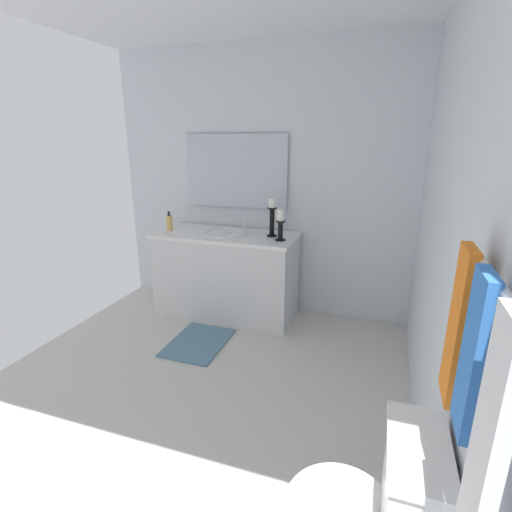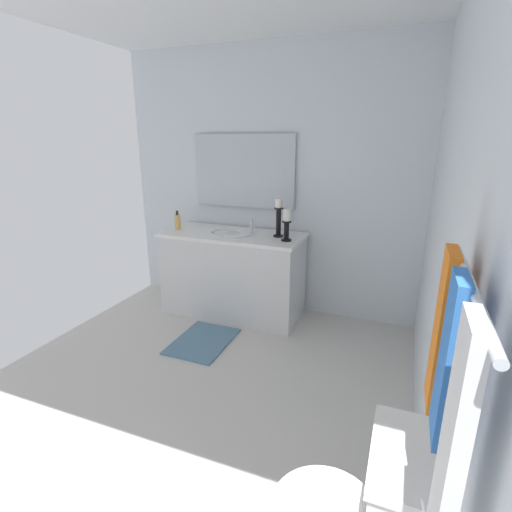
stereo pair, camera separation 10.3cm
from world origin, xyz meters
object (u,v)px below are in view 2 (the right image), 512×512
(sink_basin, at_px, (232,237))
(candle_holder_tall, at_px, (287,224))
(towel_near_corner, at_px, (452,453))
(vanity_cabinet, at_px, (233,274))
(candle_holder_short, at_px, (279,217))
(towel_near_vanity, at_px, (442,330))
(towel_center, at_px, (449,361))
(mirror, at_px, (244,171))
(towel_bar, at_px, (472,287))
(soap_bottle, at_px, (178,222))
(bath_mat, at_px, (203,341))

(sink_basin, relative_size, candle_holder_tall, 1.48)
(candle_holder_tall, height_order, towel_near_corner, towel_near_corner)
(vanity_cabinet, xyz_separation_m, sink_basin, (-0.00, 0.00, 0.36))
(candle_holder_short, xyz_separation_m, towel_near_vanity, (2.14, 1.16, 0.18))
(towel_center, bearing_deg, mirror, -148.31)
(candle_holder_tall, distance_m, towel_near_vanity, 2.30)
(sink_basin, distance_m, mirror, 0.64)
(towel_near_vanity, height_order, towel_near_corner, same)
(towel_near_vanity, bearing_deg, towel_bar, 5.06)
(towel_bar, bearing_deg, towel_near_corner, -5.06)
(mirror, bearing_deg, towel_near_vanity, 33.83)
(soap_bottle, distance_m, towel_bar, 3.17)
(soap_bottle, relative_size, towel_near_corner, 0.34)
(candle_holder_short, bearing_deg, bath_mat, -33.14)
(towel_near_vanity, bearing_deg, candle_holder_short, -151.51)
(mirror, distance_m, towel_bar, 3.05)
(vanity_cabinet, distance_m, candle_holder_short, 0.72)
(bath_mat, bearing_deg, candle_holder_tall, 135.53)
(soap_bottle, bearing_deg, candle_holder_tall, 88.44)
(candle_holder_tall, bearing_deg, towel_near_vanity, 27.44)
(soap_bottle, bearing_deg, towel_bar, 43.80)
(mirror, bearing_deg, soap_bottle, -59.85)
(towel_bar, height_order, towel_near_corner, towel_near_corner)
(mirror, relative_size, candle_holder_tall, 3.72)
(vanity_cabinet, height_order, towel_center, towel_center)
(towel_center, height_order, towel_near_corner, same)
(mirror, height_order, towel_near_corner, mirror)
(mirror, height_order, soap_bottle, mirror)
(soap_bottle, relative_size, towel_center, 0.46)
(towel_center, xyz_separation_m, towel_near_corner, (0.20, 0.00, -0.07))
(vanity_cabinet, relative_size, towel_near_vanity, 2.95)
(sink_basin, xyz_separation_m, towel_bar, (2.30, 1.61, 0.60))
(mirror, bearing_deg, towel_bar, 31.98)
(soap_bottle, height_order, towel_near_corner, towel_near_corner)
(candle_holder_short, relative_size, bath_mat, 0.57)
(sink_basin, bearing_deg, towel_bar, 34.99)
(soap_bottle, bearing_deg, bath_mat, 43.64)
(sink_basin, bearing_deg, soap_bottle, -85.62)
(towel_center, relative_size, bath_mat, 0.66)
(towel_bar, bearing_deg, mirror, -148.02)
(towel_bar, bearing_deg, vanity_cabinet, -145.00)
(candle_holder_tall, bearing_deg, towel_bar, 25.64)
(vanity_cabinet, bearing_deg, towel_near_vanity, 37.22)
(sink_basin, relative_size, bath_mat, 0.67)
(towel_near_vanity, relative_size, towel_near_corner, 0.85)
(towel_center, bearing_deg, towel_near_corner, 0.00)
(soap_bottle, relative_size, towel_near_vanity, 0.40)
(mirror, xyz_separation_m, towel_near_corner, (2.79, 1.60, -0.22))
(towel_near_vanity, xyz_separation_m, towel_near_corner, (0.41, 0.00, -0.04))
(soap_bottle, distance_m, bath_mat, 1.18)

